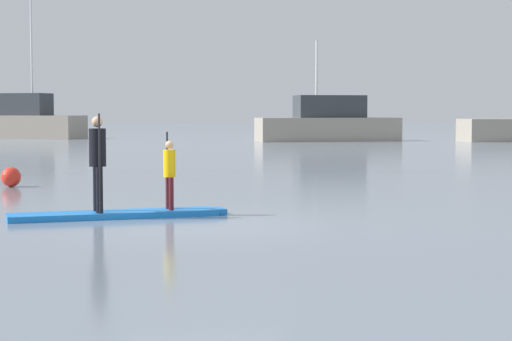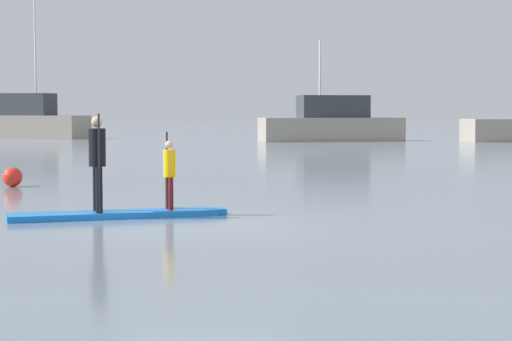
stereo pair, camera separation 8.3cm
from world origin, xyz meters
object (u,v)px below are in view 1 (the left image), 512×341
object	(u,v)px
fishing_boat_white_large	(328,123)
trawler_grey_distant	(15,122)
paddleboard_near	(118,214)
paddler_adult	(98,157)
mooring_buoy_far	(11,177)
paddler_child_solo	(169,171)

from	to	relation	value
fishing_boat_white_large	trawler_grey_distant	world-z (taller)	trawler_grey_distant
paddleboard_near	trawler_grey_distant	size ratio (longest dim) A/B	0.37
paddleboard_near	paddler_adult	size ratio (longest dim) A/B	2.24
trawler_grey_distant	mooring_buoy_far	distance (m)	37.96
fishing_boat_white_large	paddler_child_solo	bearing A→B (deg)	-101.71
fishing_boat_white_large	mooring_buoy_far	world-z (taller)	fishing_boat_white_large
paddleboard_near	paddler_child_solo	distance (m)	1.09
fishing_boat_white_large	mooring_buoy_far	bearing A→B (deg)	-110.34
paddler_child_solo	mooring_buoy_far	xyz separation A→B (m)	(-3.81, 5.85, -0.51)
paddleboard_near	mooring_buoy_far	size ratio (longest dim) A/B	7.85
trawler_grey_distant	paddler_adult	bearing A→B (deg)	-76.62
paddler_adult	mooring_buoy_far	world-z (taller)	paddler_adult
paddler_adult	mooring_buoy_far	size ratio (longest dim) A/B	3.50
paddleboard_near	mooring_buoy_far	distance (m)	6.78
paddler_adult	fishing_boat_white_large	bearing A→B (deg)	76.72
mooring_buoy_far	fishing_boat_white_large	bearing A→B (deg)	69.66
paddler_child_solo	trawler_grey_distant	size ratio (longest dim) A/B	0.13
trawler_grey_distant	mooring_buoy_far	world-z (taller)	trawler_grey_distant
trawler_grey_distant	mooring_buoy_far	size ratio (longest dim) A/B	21.11
paddleboard_near	trawler_grey_distant	bearing A→B (deg)	103.80
paddler_adult	trawler_grey_distant	bearing A→B (deg)	103.38
trawler_grey_distant	fishing_boat_white_large	bearing A→B (deg)	-18.57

